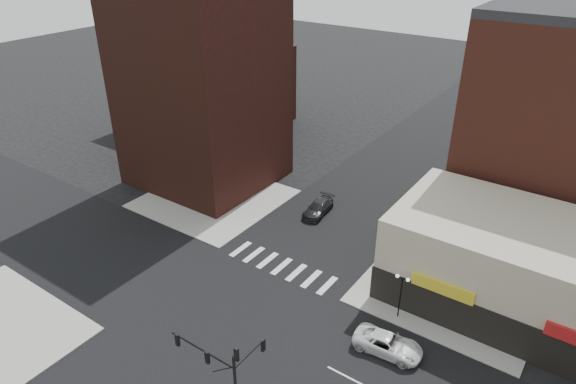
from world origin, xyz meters
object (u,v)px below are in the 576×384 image
Objects in this scene: white_suv at (388,344)px; dark_sedan_north at (318,208)px; traffic_signal at (227,370)px; street_lamp_ne at (402,286)px.

white_suv is 21.33m from dark_sedan_north.
dark_sedan_north is at bearing 41.16° from white_suv.
traffic_signal reaches higher than street_lamp_ne.
street_lamp_ne is at bearing 73.25° from traffic_signal.
traffic_signal is 13.79m from white_suv.
white_suv is at bearing 64.31° from traffic_signal.
dark_sedan_north is at bearing 110.18° from traffic_signal.
white_suv is 1.04× the size of dark_sedan_north.
traffic_signal reaches higher than dark_sedan_north.
traffic_signal is 1.46× the size of white_suv.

